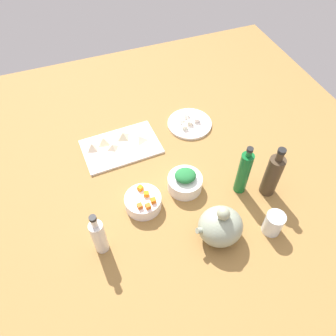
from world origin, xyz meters
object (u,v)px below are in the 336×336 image
(bowl_greens, at_px, (185,183))
(bottle_0, at_px, (244,173))
(plate_tofu, at_px, (190,124))
(bottle_1, at_px, (272,175))
(cutting_board, at_px, (121,147))
(drinking_glass_0, at_px, (273,223))
(bowl_carrots, at_px, (143,202))
(teapot, at_px, (220,226))
(bottle_2, at_px, (99,236))

(bowl_greens, bearing_deg, bottle_0, 157.38)
(plate_tofu, height_order, bottle_1, bottle_1)
(bowl_greens, relative_size, bottle_1, 0.57)
(cutting_board, distance_m, drinking_glass_0, 0.70)
(bowl_carrots, relative_size, drinking_glass_0, 1.50)
(bowl_greens, xyz_separation_m, drinking_glass_0, (-0.22, 0.28, 0.02))
(teapot, bearing_deg, bottle_0, -137.29)
(bowl_greens, height_order, bottle_0, bottle_0)
(bottle_0, bearing_deg, bottle_1, 154.99)
(teapot, height_order, bottle_2, bottle_2)
(bowl_carrots, distance_m, bottle_1, 0.49)
(cutting_board, distance_m, bowl_greens, 0.34)
(teapot, height_order, bottle_0, bottle_0)
(bottle_0, distance_m, bottle_2, 0.56)
(cutting_board, relative_size, bowl_greens, 2.42)
(plate_tofu, height_order, bowl_greens, bowl_greens)
(cutting_board, bearing_deg, teapot, 111.42)
(cutting_board, xyz_separation_m, drinking_glass_0, (-0.39, 0.58, 0.04))
(plate_tofu, height_order, bottle_2, bottle_2)
(cutting_board, bearing_deg, bottle_1, 138.12)
(plate_tofu, bearing_deg, bottle_1, 106.86)
(bowl_carrots, bearing_deg, bottle_2, 31.25)
(bottle_2, height_order, drinking_glass_0, bottle_2)
(plate_tofu, height_order, bowl_carrots, bowl_carrots)
(teapot, relative_size, bottle_1, 0.72)
(plate_tofu, bearing_deg, cutting_board, 4.63)
(plate_tofu, relative_size, bottle_0, 0.86)
(cutting_board, bearing_deg, bowl_greens, 120.97)
(plate_tofu, relative_size, drinking_glass_0, 2.23)
(bowl_carrots, xyz_separation_m, drinking_glass_0, (-0.39, 0.26, 0.02))
(bottle_0, height_order, bottle_2, bottle_0)
(cutting_board, bearing_deg, bottle_0, 134.79)
(teapot, bearing_deg, drinking_glass_0, 166.02)
(bowl_carrots, bearing_deg, bottle_0, 171.29)
(cutting_board, bearing_deg, bowl_carrots, 89.76)
(plate_tofu, bearing_deg, bottle_0, 95.58)
(bowl_carrots, relative_size, bottle_1, 0.57)
(bowl_greens, height_order, bottle_2, bottle_2)
(bowl_carrots, height_order, bottle_2, bottle_2)
(teapot, bearing_deg, bowl_carrots, -45.22)
(bowl_carrots, xyz_separation_m, bottle_2, (0.18, 0.11, 0.06))
(bowl_greens, distance_m, drinking_glass_0, 0.36)
(bottle_0, bearing_deg, teapot, 42.71)
(plate_tofu, xyz_separation_m, bottle_0, (-0.04, 0.40, 0.10))
(bowl_greens, distance_m, bowl_carrots, 0.18)
(bottle_0, xyz_separation_m, bottle_2, (0.56, 0.05, -0.02))
(cutting_board, relative_size, teapot, 1.90)
(teapot, relative_size, bottle_0, 0.73)
(bottle_0, bearing_deg, bowl_carrots, -8.71)
(bottle_1, xyz_separation_m, bottle_2, (0.66, 0.01, -0.02))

